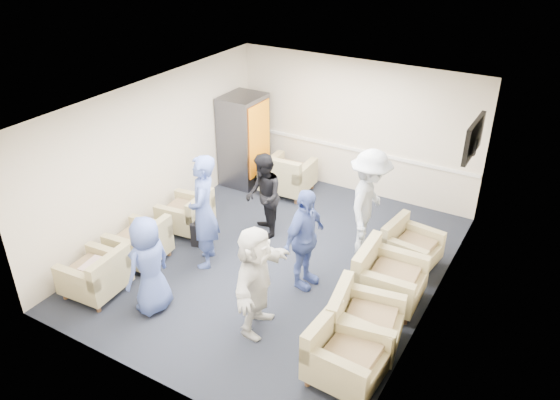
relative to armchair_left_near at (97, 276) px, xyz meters
The scene contains 25 objects.
floor 2.84m from the armchair_left_near, 48.19° to the left, with size 6.00×6.00×0.00m, color black.
ceiling 3.69m from the armchair_left_near, 48.19° to the left, with size 6.00×6.00×0.00m, color white.
back_wall 5.54m from the armchair_left_near, 69.75° to the left, with size 5.00×0.02×2.70m, color beige.
front_wall 2.33m from the armchair_left_near, 25.37° to the right, with size 5.00×0.02×2.70m, color beige.
left_wall 2.42m from the armchair_left_near, 106.29° to the left, with size 0.02×6.00×2.70m, color beige.
right_wall 4.97m from the armchair_left_near, 25.66° to the left, with size 0.02×6.00×2.70m, color beige.
chair_rail 5.45m from the armchair_left_near, 69.67° to the left, with size 4.98×0.04×0.06m, color white.
tv 6.08m from the armchair_left_near, 42.11° to the left, with size 0.10×1.00×0.58m.
armchair_left_near is the anchor object (origin of this frame).
armchair_left_mid 0.97m from the armchair_left_near, 91.11° to the left, with size 0.87×0.87×0.65m.
armchair_left_far 2.14m from the armchair_left_near, 89.79° to the left, with size 0.88×0.88×0.63m.
armchair_right_near 3.88m from the armchair_left_near, ahead, with size 0.90×0.90×0.69m.
armchair_right_midnear 3.95m from the armchair_left_near, 14.40° to the left, with size 1.02×1.02×0.71m.
armchair_right_midfar 4.28m from the armchair_left_near, 28.45° to the left, with size 0.95×0.95×0.73m.
armchair_right_far 4.88m from the armchair_left_near, 39.54° to the left, with size 0.88×0.88×0.63m.
armchair_corner 4.35m from the armchair_left_near, 79.21° to the left, with size 0.96×0.96×0.73m.
vending_machine 4.35m from the armchair_left_near, 92.78° to the left, with size 0.76×0.89×1.88m.
backpack 1.93m from the armchair_left_near, 74.93° to the left, with size 0.35×0.30×0.52m.
pillow 0.16m from the armchair_left_near, 149.87° to the right, with size 0.40×0.30×0.12m, color beige.
person_front_left 1.04m from the armchair_left_near, ahead, with size 0.73×0.48×1.50m, color #4459A5.
person_mid_left 1.85m from the armchair_left_near, 58.81° to the left, with size 0.70×0.46×1.91m, color #4459A5.
person_back_left 3.00m from the armchair_left_near, 64.72° to the left, with size 0.75×0.58×1.54m, color black.
person_back_right 4.37m from the armchair_left_near, 45.80° to the left, with size 1.19×0.69×1.85m, color white.
person_mid_right 3.14m from the armchair_left_near, 34.72° to the left, with size 0.96×0.40×1.63m, color #4459A5.
person_front_right 2.56m from the armchair_left_near, 13.22° to the left, with size 1.48×0.47×1.60m, color silver.
Camera 1 is at (3.81, -6.43, 5.21)m, focal length 35.00 mm.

